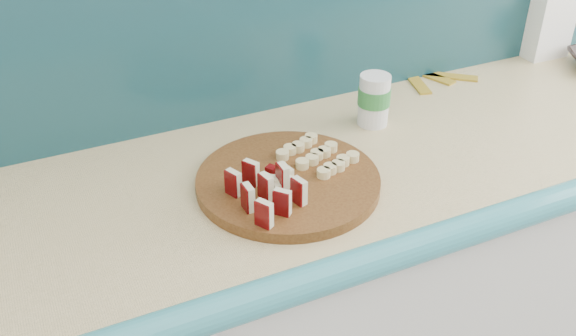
# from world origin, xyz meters

# --- Properties ---
(kitchen_counter) EXTENTS (2.20, 0.63, 0.91)m
(kitchen_counter) POSITION_xyz_m (0.10, 1.50, 0.46)
(kitchen_counter) COLOR silver
(kitchen_counter) RESTS_ON ground
(cutting_board) EXTENTS (0.47, 0.47, 0.02)m
(cutting_board) POSITION_xyz_m (-0.32, 1.46, 0.92)
(cutting_board) COLOR #42220E
(cutting_board) RESTS_ON kitchen_counter
(apple_wedges) EXTENTS (0.13, 0.16, 0.05)m
(apple_wedges) POSITION_xyz_m (-0.39, 1.41, 0.96)
(apple_wedges) COLOR beige
(apple_wedges) RESTS_ON cutting_board
(apple_chunks) EXTENTS (0.06, 0.06, 0.02)m
(apple_chunks) POSITION_xyz_m (-0.34, 1.45, 0.94)
(apple_chunks) COLOR beige
(apple_chunks) RESTS_ON cutting_board
(banana_slices) EXTENTS (0.15, 0.16, 0.02)m
(banana_slices) POSITION_xyz_m (-0.23, 1.50, 0.94)
(banana_slices) COLOR #D6C183
(banana_slices) RESTS_ON cutting_board
(flour_bag) EXTENTS (0.12, 0.09, 0.21)m
(flour_bag) POSITION_xyz_m (0.62, 1.76, 1.02)
(flour_bag) COLOR white
(flour_bag) RESTS_ON kitchen_counter
(canister) EXTENTS (0.07, 0.07, 0.12)m
(canister) POSITION_xyz_m (-0.03, 1.61, 0.97)
(canister) COLOR silver
(canister) RESTS_ON kitchen_counter
(banana_peel) EXTENTS (0.20, 0.17, 0.01)m
(banana_peel) POSITION_xyz_m (0.24, 1.76, 0.91)
(banana_peel) COLOR gold
(banana_peel) RESTS_ON kitchen_counter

